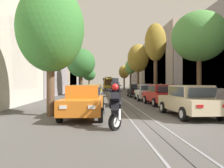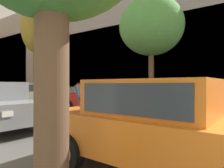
# 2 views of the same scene
# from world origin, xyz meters

# --- Properties ---
(ground_plane) EXTENTS (166.37, 166.37, 0.00)m
(ground_plane) POSITION_xyz_m (0.00, 26.62, 0.00)
(ground_plane) COLOR #4C4947
(trolley_track_rails) EXTENTS (1.14, 74.55, 0.01)m
(trolley_track_rails) POSITION_xyz_m (0.00, 31.27, 0.00)
(trolley_track_rails) COLOR gray
(trolley_track_rails) RESTS_ON ground
(building_facade_left) EXTENTS (5.81, 66.25, 9.34)m
(building_facade_left) POSITION_xyz_m (-10.52, 32.85, 4.35)
(building_facade_left) COLOR beige
(building_facade_left) RESTS_ON ground
(building_facade_right) EXTENTS (5.91, 66.25, 10.55)m
(building_facade_right) POSITION_xyz_m (10.46, 30.12, 4.74)
(building_facade_right) COLOR gray
(building_facade_right) RESTS_ON ground
(parked_car_orange_near_left) EXTENTS (2.10, 4.41, 1.58)m
(parked_car_orange_near_left) POSITION_xyz_m (-2.71, 2.34, 0.80)
(parked_car_orange_near_left) COLOR orange
(parked_car_orange_near_left) RESTS_ON ground
(parked_car_grey_second_left) EXTENTS (2.14, 4.42, 1.58)m
(parked_car_grey_second_left) POSITION_xyz_m (-2.69, 8.28, 0.80)
(parked_car_grey_second_left) COLOR slate
(parked_car_grey_second_left) RESTS_ON ground
(parked_car_yellow_mid_left) EXTENTS (2.13, 4.42, 1.58)m
(parked_car_yellow_mid_left) POSITION_xyz_m (-2.74, 13.81, 0.80)
(parked_car_yellow_mid_left) COLOR gold
(parked_car_yellow_mid_left) RESTS_ON ground
(parked_car_yellow_fourth_left) EXTENTS (2.01, 4.37, 1.58)m
(parked_car_yellow_fourth_left) POSITION_xyz_m (-2.59, 19.62, 0.80)
(parked_car_yellow_fourth_left) COLOR gold
(parked_car_yellow_fourth_left) RESTS_ON ground
(parked_car_silver_fifth_left) EXTENTS (2.10, 4.41, 1.58)m
(parked_car_silver_fifth_left) POSITION_xyz_m (-2.80, 26.29, 0.80)
(parked_car_silver_fifth_left) COLOR #B7B7BC
(parked_car_silver_fifth_left) RESTS_ON ground
(parked_car_orange_sixth_left) EXTENTS (2.08, 4.39, 1.58)m
(parked_car_orange_sixth_left) POSITION_xyz_m (-2.74, 31.84, 0.80)
(parked_car_orange_sixth_left) COLOR orange
(parked_car_orange_sixth_left) RESTS_ON ground
(parked_car_yellow_far_left) EXTENTS (2.02, 4.37, 1.58)m
(parked_car_yellow_far_left) POSITION_xyz_m (-2.66, 37.91, 0.80)
(parked_car_yellow_far_left) COLOR gold
(parked_car_yellow_far_left) RESTS_ON ground
(parked_car_beige_near_right) EXTENTS (2.15, 4.42, 1.58)m
(parked_car_beige_near_right) POSITION_xyz_m (2.59, 2.33, 0.80)
(parked_car_beige_near_right) COLOR #C1B28E
(parked_car_beige_near_right) RESTS_ON ground
(parked_car_red_second_right) EXTENTS (2.12, 4.41, 1.58)m
(parked_car_red_second_right) POSITION_xyz_m (2.79, 8.19, 0.80)
(parked_car_red_second_right) COLOR red
(parked_car_red_second_right) RESTS_ON ground
(parked_car_white_mid_right) EXTENTS (2.15, 4.42, 1.58)m
(parked_car_white_mid_right) POSITION_xyz_m (2.62, 13.02, 0.80)
(parked_car_white_mid_right) COLOR silver
(parked_car_white_mid_right) RESTS_ON ground
(parked_car_black_fourth_right) EXTENTS (2.10, 4.41, 1.58)m
(parked_car_black_fourth_right) POSITION_xyz_m (2.55, 18.43, 0.80)
(parked_car_black_fourth_right) COLOR black
(parked_car_black_fourth_right) RESTS_ON ground
(street_tree_kerb_left_near) EXTENTS (3.46, 3.26, 6.79)m
(street_tree_kerb_left_near) POSITION_xyz_m (-4.47, 2.94, 4.50)
(street_tree_kerb_left_near) COLOR brown
(street_tree_kerb_left_near) RESTS_ON ground
(street_tree_kerb_left_second) EXTENTS (3.97, 4.04, 6.60)m
(street_tree_kerb_left_second) POSITION_xyz_m (-4.65, 22.13, 4.55)
(street_tree_kerb_left_second) COLOR #4C3826
(street_tree_kerb_left_second) RESTS_ON ground
(street_tree_kerb_left_mid) EXTENTS (3.02, 2.46, 5.22)m
(street_tree_kerb_left_mid) POSITION_xyz_m (-4.65, 42.95, 3.77)
(street_tree_kerb_left_mid) COLOR brown
(street_tree_kerb_left_mid) RESTS_ON ground
(street_tree_kerb_right_near) EXTENTS (3.65, 3.66, 6.55)m
(street_tree_kerb_right_near) POSITION_xyz_m (4.76, 5.87, 4.84)
(street_tree_kerb_right_near) COLOR brown
(street_tree_kerb_right_near) RESTS_ON ground
(street_tree_kerb_right_second) EXTENTS (2.53, 2.16, 8.80)m
(street_tree_kerb_right_second) POSITION_xyz_m (4.57, 16.72, 6.42)
(street_tree_kerb_right_second) COLOR brown
(street_tree_kerb_right_second) RESTS_ON ground
(street_tree_kerb_right_mid) EXTENTS (3.57, 3.04, 8.29)m
(street_tree_kerb_right_mid) POSITION_xyz_m (4.39, 27.43, 5.88)
(street_tree_kerb_right_mid) COLOR brown
(street_tree_kerb_right_mid) RESTS_ON ground
(street_tree_kerb_right_fourth) EXTENTS (2.44, 2.56, 7.15)m
(street_tree_kerb_right_fourth) POSITION_xyz_m (4.85, 39.90, 5.40)
(street_tree_kerb_right_fourth) COLOR #4C3826
(street_tree_kerb_right_fourth) RESTS_ON ground
(street_tree_kerb_right_far) EXTENTS (3.02, 2.81, 6.87)m
(street_tree_kerb_right_far) POSITION_xyz_m (4.72, 52.06, 4.94)
(street_tree_kerb_right_far) COLOR #4C3826
(street_tree_kerb_right_far) RESTS_ON ground
(cable_car_trolley) EXTENTS (2.69, 9.15, 3.28)m
(cable_car_trolley) POSITION_xyz_m (0.00, 45.90, 1.66)
(cable_car_trolley) COLOR brown
(cable_car_trolley) RESTS_ON ground
(motorcycle_with_rider) EXTENTS (0.59, 1.81, 1.88)m
(motorcycle_with_rider) POSITION_xyz_m (-1.33, -0.28, 0.99)
(motorcycle_with_rider) COLOR black
(motorcycle_with_rider) RESTS_ON ground
(pedestrian_on_left_pavement) EXTENTS (0.55, 0.32, 1.68)m
(pedestrian_on_left_pavement) POSITION_xyz_m (7.07, 23.39, 0.95)
(pedestrian_on_left_pavement) COLOR #4C4233
(pedestrian_on_left_pavement) RESTS_ON ground
(fire_hydrant) EXTENTS (0.40, 0.22, 0.84)m
(fire_hydrant) POSITION_xyz_m (4.02, 8.33, 0.42)
(fire_hydrant) COLOR #B2B2B7
(fire_hydrant) RESTS_ON ground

